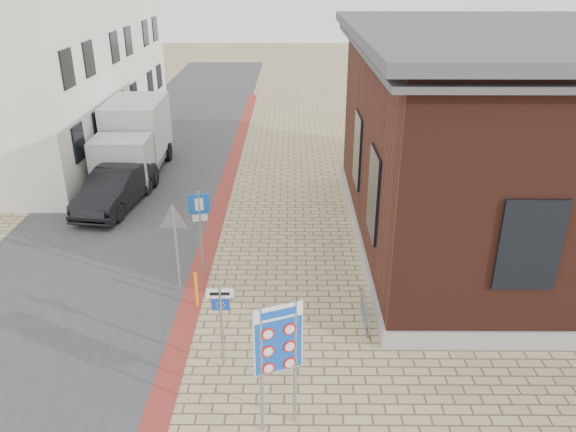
# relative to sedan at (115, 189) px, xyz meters

# --- Properties ---
(ground) EXTENTS (120.00, 120.00, 0.00)m
(ground) POSITION_rel_sedan_xyz_m (5.93, -9.64, -0.75)
(ground) COLOR tan
(ground) RESTS_ON ground
(road_strip) EXTENTS (7.00, 60.00, 0.02)m
(road_strip) POSITION_rel_sedan_xyz_m (0.43, 5.36, -0.74)
(road_strip) COLOR #38383A
(road_strip) RESTS_ON ground
(curb_strip) EXTENTS (0.60, 40.00, 0.02)m
(curb_strip) POSITION_rel_sedan_xyz_m (3.93, 0.36, -0.74)
(curb_strip) COLOR maroon
(curb_strip) RESTS_ON ground
(brick_building) EXTENTS (13.00, 13.00, 6.80)m
(brick_building) POSITION_rel_sedan_xyz_m (14.92, -2.64, 2.74)
(brick_building) COLOR gray
(brick_building) RESTS_ON ground
(townhouse_mid) EXTENTS (7.40, 6.40, 9.10)m
(townhouse_mid) POSITION_rel_sedan_xyz_m (-5.07, 8.36, 3.82)
(townhouse_mid) COLOR white
(townhouse_mid) RESTS_ON ground
(townhouse_far) EXTENTS (7.40, 6.40, 8.30)m
(townhouse_far) POSITION_rel_sedan_xyz_m (-5.07, 14.36, 3.42)
(townhouse_far) COLOR white
(townhouse_far) RESTS_ON ground
(bike_rack) EXTENTS (0.08, 1.80, 0.60)m
(bike_rack) POSITION_rel_sedan_xyz_m (8.58, -7.44, -0.49)
(bike_rack) COLOR slate
(bike_rack) RESTS_ON ground
(sedan) EXTENTS (2.22, 4.73, 1.50)m
(sedan) POSITION_rel_sedan_xyz_m (0.00, 0.00, 0.00)
(sedan) COLOR black
(sedan) RESTS_ON ground
(box_truck) EXTENTS (2.62, 5.87, 3.04)m
(box_truck) POSITION_rel_sedan_xyz_m (-0.23, 4.06, 0.82)
(box_truck) COLOR slate
(box_truck) RESTS_ON ground
(border_sign) EXTENTS (0.91, 0.39, 2.83)m
(border_sign) POSITION_rel_sedan_xyz_m (6.43, -11.14, 1.28)
(border_sign) COLOR gray
(border_sign) RESTS_ON ground
(essen_sign) EXTENTS (0.59, 0.07, 2.20)m
(essen_sign) POSITION_rel_sedan_xyz_m (5.13, -9.34, 0.69)
(essen_sign) COLOR gray
(essen_sign) RESTS_ON ground
(parking_sign) EXTENTS (0.58, 0.18, 2.66)m
(parking_sign) POSITION_rel_sedan_xyz_m (4.06, -5.14, 1.08)
(parking_sign) COLOR gray
(parking_sign) RESTS_ON ground
(yield_sign) EXTENTS (0.95, 0.08, 2.67)m
(yield_sign) POSITION_rel_sedan_xyz_m (3.54, -6.14, 1.30)
(yield_sign) COLOR gray
(yield_sign) RESTS_ON ground
(bollard) EXTENTS (0.09, 0.09, 1.04)m
(bollard) POSITION_rel_sedan_xyz_m (4.13, -6.84, -0.23)
(bollard) COLOR orange
(bollard) RESTS_ON ground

